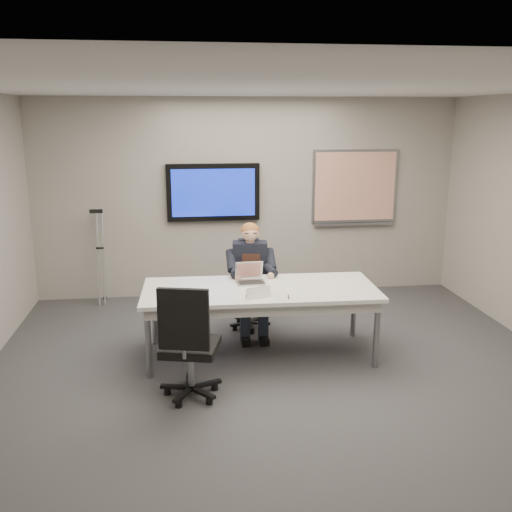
{
  "coord_description": "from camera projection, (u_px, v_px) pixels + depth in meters",
  "views": [
    {
      "loc": [
        -0.93,
        -5.01,
        2.57
      ],
      "look_at": [
        -0.17,
        0.8,
        1.1
      ],
      "focal_mm": 40.0,
      "sensor_mm": 36.0,
      "label": 1
    }
  ],
  "objects": [
    {
      "name": "floor",
      "position": [
        284.0,
        384.0,
        5.56
      ],
      "size": [
        6.0,
        6.0,
        0.02
      ],
      "primitive_type": "cube",
      "color": "#323235",
      "rests_on": "ground"
    },
    {
      "name": "ceiling",
      "position": [
        288.0,
        86.0,
        4.88
      ],
      "size": [
        6.0,
        6.0,
        0.02
      ],
      "primitive_type": "cube",
      "color": "silver",
      "rests_on": "wall_back"
    },
    {
      "name": "wall_back",
      "position": [
        248.0,
        198.0,
        8.11
      ],
      "size": [
        6.0,
        0.02,
        2.8
      ],
      "primitive_type": "cube",
      "color": "#9C968D",
      "rests_on": "ground"
    },
    {
      "name": "wall_front",
      "position": [
        417.0,
        407.0,
        2.34
      ],
      "size": [
        6.0,
        0.02,
        2.8
      ],
      "primitive_type": "cube",
      "color": "#9C968D",
      "rests_on": "ground"
    },
    {
      "name": "conference_table",
      "position": [
        260.0,
        296.0,
        6.09
      ],
      "size": [
        2.51,
        1.1,
        0.77
      ],
      "rotation": [
        0.0,
        0.0,
        -0.03
      ],
      "color": "white",
      "rests_on": "ground"
    },
    {
      "name": "tv_display",
      "position": [
        213.0,
        192.0,
        7.97
      ],
      "size": [
        1.3,
        0.09,
        0.8
      ],
      "color": "black",
      "rests_on": "wall_back"
    },
    {
      "name": "whiteboard",
      "position": [
        355.0,
        188.0,
        8.24
      ],
      "size": [
        1.25,
        0.08,
        1.1
      ],
      "color": "gray",
      "rests_on": "wall_back"
    },
    {
      "name": "office_chair_far",
      "position": [
        250.0,
        303.0,
        7.01
      ],
      "size": [
        0.58,
        0.58,
        0.96
      ],
      "rotation": [
        0.0,
        0.0,
        -0.31
      ],
      "color": "black",
      "rests_on": "ground"
    },
    {
      "name": "office_chair_near",
      "position": [
        190.0,
        363.0,
        5.21
      ],
      "size": [
        0.65,
        0.65,
        1.12
      ],
      "rotation": [
        0.0,
        0.0,
        2.9
      ],
      "color": "black",
      "rests_on": "ground"
    },
    {
      "name": "seated_person",
      "position": [
        252.0,
        291.0,
        6.72
      ],
      "size": [
        0.43,
        0.74,
        1.33
      ],
      "rotation": [
        0.0,
        0.0,
        -0.09
      ],
      "color": "#202836",
      "rests_on": "office_chair_far"
    },
    {
      "name": "crutch",
      "position": [
        101.0,
        255.0,
        7.81
      ],
      "size": [
        0.24,
        0.66,
        1.43
      ],
      "primitive_type": null,
      "rotation": [
        -0.21,
        0.0,
        0.08
      ],
      "color": "#B1B4B9",
      "rests_on": "ground"
    },
    {
      "name": "laptop",
      "position": [
        250.0,
        277.0,
        6.27
      ],
      "size": [
        0.32,
        0.3,
        0.22
      ],
      "rotation": [
        0.0,
        0.0,
        0.05
      ],
      "color": "#AAAAAC",
      "rests_on": "conference_table"
    },
    {
      "name": "name_tent",
      "position": [
        258.0,
        292.0,
        5.75
      ],
      "size": [
        0.28,
        0.16,
        0.11
      ],
      "primitive_type": null,
      "rotation": [
        0.0,
        0.0,
        0.35
      ],
      "color": "white",
      "rests_on": "conference_table"
    },
    {
      "name": "pen",
      "position": [
        288.0,
        297.0,
        5.76
      ],
      "size": [
        0.03,
        0.13,
        0.01
      ],
      "primitive_type": "cylinder",
      "rotation": [
        0.0,
        1.57,
        1.43
      ],
      "color": "black",
      "rests_on": "conference_table"
    }
  ]
}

